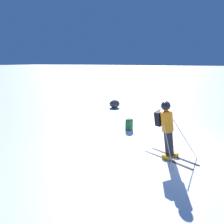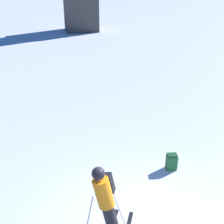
# 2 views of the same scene
# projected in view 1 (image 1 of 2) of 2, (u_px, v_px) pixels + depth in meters

# --- Properties ---
(ground_plane) EXTENTS (300.00, 300.00, 0.00)m
(ground_plane) POSITION_uv_depth(u_px,v_px,m) (173.00, 152.00, 7.25)
(ground_plane) COLOR white
(skier) EXTENTS (1.39, 1.78, 1.87)m
(skier) POSITION_uv_depth(u_px,v_px,m) (167.00, 127.00, 6.44)
(skier) COLOR black
(skier) RESTS_ON ground
(spare_backpack) EXTENTS (0.32, 0.25, 0.50)m
(spare_backpack) POSITION_uv_depth(u_px,v_px,m) (129.00, 125.00, 9.49)
(spare_backpack) COLOR #236633
(spare_backpack) RESTS_ON ground
(exposed_boulder_0) EXTENTS (0.77, 0.66, 0.50)m
(exposed_boulder_0) POSITION_uv_depth(u_px,v_px,m) (115.00, 104.00, 14.10)
(exposed_boulder_0) COLOR #4C4742
(exposed_boulder_0) RESTS_ON ground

